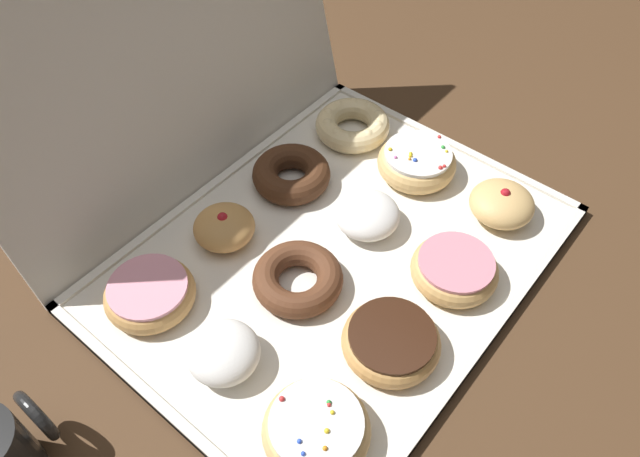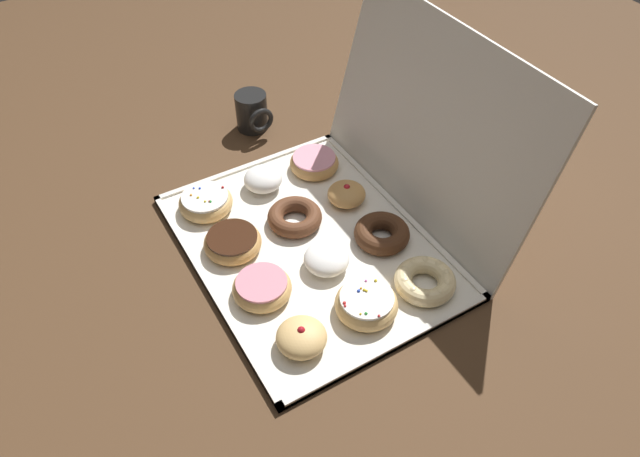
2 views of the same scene
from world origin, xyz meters
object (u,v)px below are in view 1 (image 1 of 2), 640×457
(donut_box, at_px, (335,258))
(chocolate_cake_ring_donut_10, at_px, (291,174))
(chocolate_frosted_donut_1, at_px, (391,341))
(powdered_filled_donut_6, at_px, (366,214))
(pink_frosted_donut_8, at_px, (150,293))
(sprinkle_donut_7, at_px, (417,162))
(pink_frosted_donut_2, at_px, (455,269))
(jelly_filled_donut_9, at_px, (224,227))
(sprinkle_donut_0, at_px, (316,429))
(jelly_filled_donut_3, at_px, (502,204))
(chocolate_cake_ring_donut_5, at_px, (298,279))
(cruller_donut_11, at_px, (353,125))
(powdered_filled_donut_4, at_px, (226,355))

(donut_box, relative_size, chocolate_cake_ring_donut_10, 5.14)
(chocolate_frosted_donut_1, relative_size, powdered_filled_donut_6, 1.30)
(pink_frosted_donut_8, bearing_deg, sprinkle_donut_7, -17.26)
(pink_frosted_donut_2, bearing_deg, powdered_filled_donut_6, 89.23)
(jelly_filled_donut_9, bearing_deg, sprinkle_donut_7, -25.52)
(sprinkle_donut_0, xyz_separation_m, chocolate_cake_ring_donut_10, (0.26, 0.27, -0.00))
(pink_frosted_donut_2, relative_size, jelly_filled_donut_3, 1.25)
(chocolate_frosted_donut_1, height_order, pink_frosted_donut_8, same)
(chocolate_frosted_donut_1, height_order, powdered_filled_donut_6, powdered_filled_donut_6)
(jelly_filled_donut_3, xyz_separation_m, pink_frosted_donut_8, (-0.40, 0.26, -0.00))
(donut_box, bearing_deg, chocolate_cake_ring_donut_5, 175.36)
(sprinkle_donut_7, bearing_deg, chocolate_cake_ring_donut_5, -179.93)
(jelly_filled_donut_3, xyz_separation_m, cruller_donut_11, (0.01, 0.26, -0.00))
(jelly_filled_donut_3, distance_m, chocolate_cake_ring_donut_5, 0.30)
(powdered_filled_donut_4, height_order, cruller_donut_11, powdered_filled_donut_4)
(chocolate_cake_ring_donut_5, relative_size, jelly_filled_donut_9, 1.39)
(powdered_filled_donut_4, bearing_deg, chocolate_cake_ring_donut_10, 27.25)
(donut_box, distance_m, powdered_filled_donut_4, 0.20)
(chocolate_frosted_donut_1, distance_m, pink_frosted_donut_8, 0.29)
(sprinkle_donut_7, relative_size, jelly_filled_donut_9, 1.40)
(pink_frosted_donut_8, distance_m, jelly_filled_donut_9, 0.13)
(donut_box, distance_m, pink_frosted_donut_2, 0.15)
(pink_frosted_donut_2, height_order, powdered_filled_donut_6, powdered_filled_donut_6)
(pink_frosted_donut_8, bearing_deg, powdered_filled_donut_6, -25.42)
(sprinkle_donut_0, xyz_separation_m, powdered_filled_donut_6, (0.27, 0.14, 0.00))
(sprinkle_donut_0, distance_m, pink_frosted_donut_2, 0.27)
(powdered_filled_donut_6, height_order, cruller_donut_11, powdered_filled_donut_6)
(cruller_donut_11, bearing_deg, sprinkle_donut_0, -146.85)
(jelly_filled_donut_3, bearing_deg, pink_frosted_donut_2, -176.68)
(sprinkle_donut_0, bearing_deg, powdered_filled_donut_4, 89.93)
(sprinkle_donut_0, relative_size, pink_frosted_donut_2, 1.03)
(powdered_filled_donut_4, bearing_deg, jelly_filled_donut_3, -17.29)
(pink_frosted_donut_2, bearing_deg, powdered_filled_donut_4, 153.61)
(donut_box, relative_size, jelly_filled_donut_3, 6.57)
(chocolate_cake_ring_donut_5, bearing_deg, jelly_filled_donut_3, -26.72)
(powdered_filled_donut_4, distance_m, chocolate_cake_ring_donut_5, 0.13)
(jelly_filled_donut_3, relative_size, jelly_filled_donut_9, 1.08)
(powdered_filled_donut_6, bearing_deg, pink_frosted_donut_2, -90.77)
(cruller_donut_11, bearing_deg, jelly_filled_donut_3, -91.19)
(sprinkle_donut_0, distance_m, powdered_filled_donut_4, 0.13)
(pink_frosted_donut_2, distance_m, powdered_filled_donut_4, 0.30)
(donut_box, height_order, chocolate_cake_ring_donut_5, chocolate_cake_ring_donut_5)
(pink_frosted_donut_8, height_order, cruller_donut_11, cruller_donut_11)
(chocolate_frosted_donut_1, distance_m, cruller_donut_11, 0.38)
(jelly_filled_donut_9, bearing_deg, chocolate_cake_ring_donut_5, -89.46)
(donut_box, height_order, jelly_filled_donut_3, jelly_filled_donut_3)
(powdered_filled_donut_4, xyz_separation_m, cruller_donut_11, (0.41, 0.13, -0.01))
(pink_frosted_donut_8, bearing_deg, chocolate_frosted_donut_1, -63.34)
(powdered_filled_donut_6, height_order, chocolate_cake_ring_donut_10, powdered_filled_donut_6)
(jelly_filled_donut_9, height_order, cruller_donut_11, jelly_filled_donut_9)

